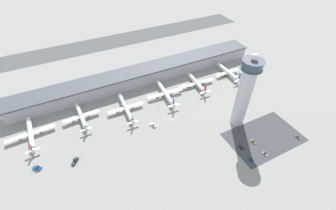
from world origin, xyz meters
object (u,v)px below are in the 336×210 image
(airplane_gate_foxtrot, at_px, (228,72))
(car_white_wagon, at_px, (251,160))
(car_silver_sedan, at_px, (265,154))
(car_maroon_suv, at_px, (298,137))
(airplane_gate_charlie, at_px, (126,108))
(airplane_gate_alpha, at_px, (31,134))
(service_truck_baggage, at_px, (153,125))
(car_blue_compact, at_px, (253,142))
(airplane_gate_delta, at_px, (165,93))
(service_truck_catering, at_px, (75,161))
(airplane_gate_echo, at_px, (197,83))
(service_truck_fuel, at_px, (37,168))
(car_green_van, at_px, (241,147))
(airplane_gate_bravo, at_px, (81,117))
(control_tower, at_px, (245,92))

(airplane_gate_foxtrot, relative_size, car_white_wagon, 9.23)
(car_silver_sedan, bearing_deg, car_maroon_suv, 0.81)
(airplane_gate_charlie, relative_size, car_maroon_suv, 10.89)
(car_white_wagon, xyz_separation_m, car_silver_sedan, (13.71, -0.74, -0.04))
(airplane_gate_alpha, bearing_deg, service_truck_baggage, -19.40)
(service_truck_baggage, relative_size, car_maroon_suv, 1.65)
(car_blue_compact, bearing_deg, airplane_gate_alpha, 151.66)
(airplane_gate_delta, distance_m, service_truck_catering, 105.82)
(car_maroon_suv, bearing_deg, service_truck_catering, 161.03)
(airplane_gate_echo, bearing_deg, service_truck_fuel, -167.94)
(airplane_gate_alpha, distance_m, car_green_van, 177.78)
(service_truck_baggage, xyz_separation_m, car_blue_compact, (67.65, -54.95, -0.38))
(airplane_gate_echo, bearing_deg, car_blue_compact, -89.55)
(airplane_gate_alpha, distance_m, car_blue_compact, 188.96)
(service_truck_baggage, bearing_deg, car_blue_compact, -39.09)
(airplane_gate_bravo, xyz_separation_m, airplane_gate_foxtrot, (166.96, -1.42, -0.03))
(airplane_gate_alpha, xyz_separation_m, airplane_gate_echo, (165.58, -1.31, -0.03))
(car_blue_compact, bearing_deg, car_white_wagon, -136.14)
(airplane_gate_foxtrot, relative_size, service_truck_fuel, 5.74)
(service_truck_baggage, bearing_deg, car_silver_sedan, -45.44)
(airplane_gate_alpha, bearing_deg, airplane_gate_delta, -1.17)
(airplane_gate_bravo, height_order, car_green_van, airplane_gate_bravo)
(service_truck_catering, bearing_deg, car_blue_compact, -18.86)
(airplane_gate_delta, height_order, airplane_gate_foxtrot, airplane_gate_foxtrot)
(airplane_gate_foxtrot, bearing_deg, airplane_gate_delta, -177.90)
(airplane_gate_delta, xyz_separation_m, airplane_gate_foxtrot, (82.90, 3.04, -0.48))
(car_blue_compact, distance_m, car_maroon_suv, 40.11)
(airplane_gate_echo, bearing_deg, service_truck_baggage, -153.46)
(car_maroon_suv, bearing_deg, airplane_gate_bravo, 147.01)
(airplane_gate_alpha, relative_size, car_green_van, 8.89)
(car_silver_sedan, distance_m, car_maroon_suv, 37.77)
(airplane_gate_delta, bearing_deg, car_green_van, -72.85)
(airplane_gate_bravo, xyz_separation_m, service_truck_baggage, (56.02, -36.62, -3.25))
(airplane_gate_alpha, height_order, car_green_van, airplane_gate_alpha)
(airplane_gate_echo, relative_size, service_truck_catering, 5.94)
(control_tower, relative_size, service_truck_fuel, 10.12)
(car_silver_sedan, bearing_deg, car_green_van, 132.68)
(car_blue_compact, relative_size, car_green_van, 0.94)
(airplane_gate_foxtrot, bearing_deg, airplane_gate_echo, -177.70)
(car_green_van, bearing_deg, airplane_gate_charlie, 129.87)
(service_truck_catering, distance_m, car_maroon_suv, 185.36)
(service_truck_fuel, bearing_deg, car_white_wagon, -23.87)
(airplane_gate_charlie, height_order, airplane_gate_echo, airplane_gate_echo)
(airplane_gate_foxtrot, distance_m, service_truck_fuel, 210.61)
(service_truck_catering, relative_size, car_white_wagon, 1.61)
(service_truck_catering, xyz_separation_m, car_silver_sedan, (137.53, -60.78, -0.47))
(airplane_gate_bravo, height_order, airplane_gate_delta, airplane_gate_delta)
(airplane_gate_delta, distance_m, car_maroon_suv, 126.88)
(control_tower, height_order, airplane_gate_bravo, control_tower)
(car_silver_sedan, bearing_deg, airplane_gate_bravo, 139.58)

